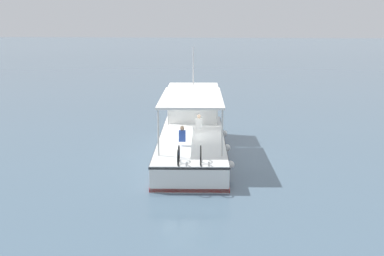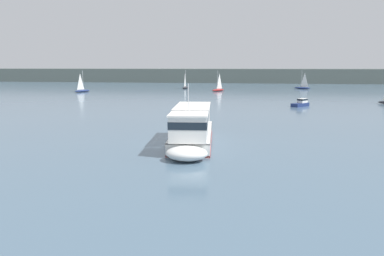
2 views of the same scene
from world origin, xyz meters
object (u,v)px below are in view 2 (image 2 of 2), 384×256
object	(u,v)px
motorboat_far_left	(301,103)
sailboat_mid_channel	(185,87)
sailboat_far_right	(82,90)
ferry_main	(191,135)
channel_buoy	(199,112)
sailboat_outer_anchorage	(302,87)
sailboat_near_port	(218,89)

from	to	relation	value
motorboat_far_left	sailboat_mid_channel	distance (m)	51.96
sailboat_far_right	motorboat_far_left	xyz separation A→B (m)	(50.63, -26.08, 0.00)
motorboat_far_left	sailboat_far_right	bearing A→B (deg)	152.75
ferry_main	sailboat_far_right	xyz separation A→B (m)	(-37.45, 59.23, -0.47)
ferry_main	channel_buoy	distance (m)	18.38
channel_buoy	sailboat_outer_anchorage	bearing A→B (deg)	70.81
motorboat_far_left	channel_buoy	world-z (taller)	channel_buoy
ferry_main	sailboat_near_port	distance (m)	68.02
sailboat_outer_anchorage	motorboat_far_left	bearing A→B (deg)	-98.14
ferry_main	sailboat_far_right	bearing A→B (deg)	122.30
sailboat_far_right	channel_buoy	bearing A→B (deg)	-48.93
sailboat_outer_anchorage	sailboat_mid_channel	size ratio (longest dim) A/B	1.00
ferry_main	channel_buoy	xyz separation A→B (m)	(-1.77, 18.29, -0.45)
ferry_main	channel_buoy	size ratio (longest dim) A/B	9.29
motorboat_far_left	sailboat_near_port	distance (m)	38.50
motorboat_far_left	sailboat_near_port	size ratio (longest dim) A/B	0.67
sailboat_outer_anchorage	channel_buoy	world-z (taller)	sailboat_outer_anchorage
ferry_main	sailboat_outer_anchorage	bearing A→B (deg)	76.10
motorboat_far_left	sailboat_mid_channel	bearing A→B (deg)	121.37
motorboat_far_left	sailboat_near_port	world-z (taller)	sailboat_near_port
sailboat_mid_channel	sailboat_far_right	bearing A→B (deg)	-142.21
motorboat_far_left	sailboat_mid_channel	world-z (taller)	sailboat_mid_channel
sailboat_far_right	motorboat_far_left	world-z (taller)	sailboat_far_right
motorboat_far_left	sailboat_outer_anchorage	size ratio (longest dim) A/B	0.67
motorboat_far_left	channel_buoy	bearing A→B (deg)	-135.18
sailboat_outer_anchorage	sailboat_mid_channel	xyz separation A→B (m)	(-33.88, -3.37, 0.00)
sailboat_far_right	sailboat_outer_anchorage	distance (m)	61.41
sailboat_mid_channel	channel_buoy	size ratio (longest dim) A/B	3.86
sailboat_near_port	channel_buoy	distance (m)	49.67
ferry_main	sailboat_mid_channel	world-z (taller)	sailboat_mid_channel
ferry_main	sailboat_mid_channel	distance (m)	78.75
motorboat_far_left	sailboat_outer_anchorage	bearing A→B (deg)	81.86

